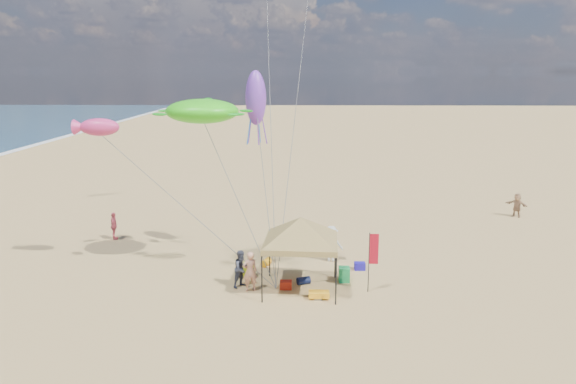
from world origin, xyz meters
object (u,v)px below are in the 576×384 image
canopy_tent (301,220)px  person_near_c (331,244)px  chair_yellow (248,270)px  person_near_b (242,269)px  beach_cart (319,294)px  person_near_a (250,271)px  chair_green (344,274)px  person_far_c (517,205)px  cooler_blue (360,266)px  cooler_red (286,285)px  person_far_a (114,226)px  feather_flag (373,252)px

canopy_tent → person_near_c: (1.61, 3.85, -2.32)m
chair_yellow → person_near_b: size_ratio=0.40×
canopy_tent → chair_yellow: canopy_tent is taller
beach_cart → person_near_a: size_ratio=0.49×
chair_green → beach_cart: 2.41m
canopy_tent → beach_cart: size_ratio=7.07×
canopy_tent → person_near_b: (-2.70, 0.26, -2.39)m
person_near_a → person_far_c: (17.07, 13.33, -0.11)m
chair_green → person_near_a: (-4.34, -1.20, 0.57)m
cooler_blue → chair_yellow: bearing=-168.7°
chair_yellow → person_near_a: bearing=-82.0°
chair_green → person_near_b: bearing=-171.1°
person_near_c → person_far_c: 16.12m
cooler_blue → person_far_c: bearing=41.7°
beach_cart → person_far_c: (13.99, 14.17, 0.62)m
beach_cart → person_near_c: person_near_c is taller
cooler_red → person_far_a: size_ratio=0.33×
cooler_blue → person_near_a: 5.99m
chair_green → beach_cart: bearing=-121.6°
canopy_tent → cooler_red: 3.15m
canopy_tent → cooler_blue: (2.97, 2.58, -3.08)m
cooler_red → person_near_c: 4.52m
chair_green → person_near_c: 2.95m
chair_green → chair_yellow: size_ratio=1.00×
cooler_blue → person_far_c: (11.82, 10.55, 0.63)m
beach_cart → person_far_a: bearing=144.3°
canopy_tent → person_near_a: bearing=-175.0°
cooler_blue → person_near_c: size_ratio=0.28×
person_far_c → person_near_c: bearing=-102.1°
chair_yellow → person_near_c: 4.79m
beach_cart → person_near_b: size_ratio=0.51×
beach_cart → person_far_c: 19.93m
chair_yellow → person_far_c: size_ratio=0.43×
canopy_tent → chair_yellow: size_ratio=9.09×
canopy_tent → cooler_red: canopy_tent is taller
person_near_c → person_near_b: bearing=47.7°
feather_flag → cooler_red: bearing=175.8°
canopy_tent → chair_green: 3.71m
person_near_c → person_far_c: person_near_c is taller
canopy_tent → person_near_b: 3.62m
person_near_c → person_far_a: 13.07m
canopy_tent → beach_cart: 3.34m
cooler_red → cooler_blue: bearing=35.0°
chair_yellow → cooler_blue: bearing=11.3°
person_near_b → person_far_a: 10.94m
person_near_b → person_near_c: bearing=-6.6°
person_near_a → person_near_c: 5.62m
chair_yellow → person_near_c: (4.12, 2.37, 0.60)m
chair_green → person_near_c: (-0.46, 2.85, 0.60)m
canopy_tent → person_near_a: canopy_tent is taller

